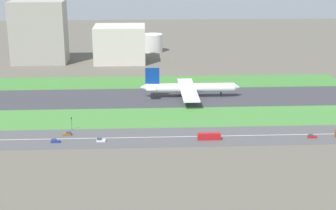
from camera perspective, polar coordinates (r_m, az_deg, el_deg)
ground_plane at (r=324.63m, az=-2.31°, el=0.82°), size 800.00×800.00×0.00m
runway at (r=324.62m, az=-2.31°, el=0.83°), size 280.00×46.00×0.10m
grass_median_north at (r=364.20m, az=-2.39°, el=2.61°), size 280.00×36.00×0.10m
grass_median_south at (r=285.43m, az=-2.20°, el=-1.44°), size 280.00×36.00×0.10m
highway at (r=255.25m, az=-2.10°, el=-3.69°), size 280.00×28.00×0.10m
highway_centerline at (r=255.23m, az=-2.10°, el=-3.68°), size 266.00×0.50×0.01m
airliner at (r=324.27m, az=2.34°, el=1.95°), size 65.00×56.00×19.70m
car_0 at (r=251.17m, az=-7.68°, el=-3.97°), size 4.40×1.80×2.00m
bus_0 at (r=252.05m, az=4.70°, el=-3.58°), size 11.60×2.50×3.50m
car_2 at (r=254.08m, az=-12.73°, el=-4.00°), size 4.40×1.80×2.00m
car_3 at (r=262.58m, az=-11.37°, el=-3.22°), size 4.40×1.80×2.00m
car_1 at (r=264.26m, az=16.03°, el=-3.43°), size 4.40×1.80×2.00m
traffic_light at (r=268.75m, az=-10.91°, el=-1.96°), size 0.36×0.50×7.20m
terminal_building at (r=439.45m, az=-14.47°, el=8.01°), size 45.23×26.40×52.03m
hangar_building at (r=432.84m, az=-5.49°, el=6.93°), size 42.93×36.24×31.02m
fuel_tank_west at (r=478.39m, az=-5.53°, el=7.05°), size 20.42×20.42×17.44m
fuel_tank_centre at (r=478.05m, az=-1.77°, el=7.07°), size 18.63×18.63×16.77m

